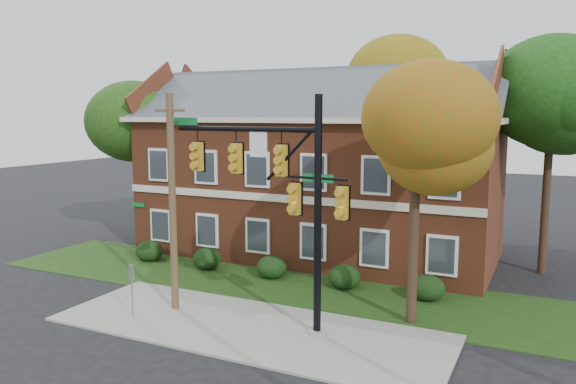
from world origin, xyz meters
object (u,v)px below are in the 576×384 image
at_px(hedge_left, 207,259).
at_px(tree_far_rear, 386,91).
at_px(hedge_center, 272,267).
at_px(sign_post, 132,282).
at_px(hedge_far_right, 427,288).
at_px(traffic_signal, 280,186).
at_px(apartment_building, 317,160).
at_px(hedge_far_left, 149,251).
at_px(hedge_right, 345,277).
at_px(tree_right_rear, 560,98).
at_px(tree_near_right, 422,136).
at_px(tree_left_rear, 155,127).
at_px(utility_pole, 172,203).

relative_size(hedge_left, tree_far_rear, 0.12).
height_order(hedge_center, sign_post, sign_post).
relative_size(hedge_far_right, traffic_signal, 0.17).
bearing_deg(apartment_building, traffic_signal, -73.97).
distance_m(tree_far_rear, sign_post, 21.41).
bearing_deg(hedge_far_left, hedge_left, 0.00).
bearing_deg(hedge_right, tree_right_rear, 38.02).
xyz_separation_m(tree_near_right, tree_left_rear, (-16.95, 6.97, 0.01)).
height_order(hedge_far_right, traffic_signal, traffic_signal).
xyz_separation_m(hedge_far_left, traffic_signal, (9.97, -5.10, 4.46)).
relative_size(apartment_building, hedge_center, 13.43).
xyz_separation_m(tree_left_rear, traffic_signal, (12.70, -9.23, -1.69)).
bearing_deg(sign_post, tree_left_rear, 145.03).
xyz_separation_m(tree_near_right, sign_post, (-9.50, -3.80, -5.31)).
height_order(hedge_right, tree_left_rear, tree_left_rear).
height_order(hedge_far_left, utility_pole, utility_pole).
bearing_deg(tree_near_right, utility_pole, -164.51).
bearing_deg(tree_right_rear, traffic_signal, -126.66).
distance_m(hedge_center, utility_pole, 6.52).
height_order(hedge_center, tree_right_rear, tree_right_rear).
bearing_deg(apartment_building, tree_near_right, -48.23).
distance_m(hedge_right, utility_pole, 8.04).
height_order(hedge_left, tree_left_rear, tree_left_rear).
distance_m(hedge_left, tree_left_rear, 9.69).
xyz_separation_m(hedge_far_right, sign_post, (-9.28, -6.63, 0.83)).
relative_size(hedge_far_right, sign_post, 0.70).
xyz_separation_m(hedge_far_right, tree_near_right, (0.22, -2.83, 6.14)).
relative_size(hedge_far_left, utility_pole, 0.17).
bearing_deg(sign_post, hedge_far_left, 145.79).
xyz_separation_m(tree_left_rear, utility_pole, (8.30, -9.37, -2.54)).
bearing_deg(tree_right_rear, hedge_right, -141.98).
relative_size(tree_right_rear, tree_far_rear, 0.92).
xyz_separation_m(hedge_far_left, tree_left_rear, (-2.73, 4.14, 6.16)).
xyz_separation_m(hedge_center, tree_near_right, (7.22, -2.83, 6.14)).
height_order(hedge_far_right, tree_far_rear, tree_far_rear).
height_order(hedge_far_left, sign_post, sign_post).
bearing_deg(tree_near_right, hedge_right, 142.72).
bearing_deg(hedge_far_right, tree_near_right, -85.48).
height_order(apartment_building, tree_near_right, apartment_building).
bearing_deg(tree_near_right, traffic_signal, -151.98).
bearing_deg(hedge_left, hedge_center, 0.00).
distance_m(hedge_right, sign_post, 8.84).
relative_size(hedge_center, tree_far_rear, 0.12).
height_order(hedge_center, tree_far_rear, tree_far_rear).
relative_size(hedge_left, hedge_far_right, 1.00).
xyz_separation_m(hedge_right, tree_left_rear, (-13.23, 4.14, 6.16)).
xyz_separation_m(tree_far_rear, utility_pole, (-2.77, -18.33, -4.70)).
distance_m(tree_near_right, tree_far_rear, 17.12).
bearing_deg(sign_post, tree_right_rear, 63.52).
distance_m(hedge_far_right, tree_left_rear, 18.30).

